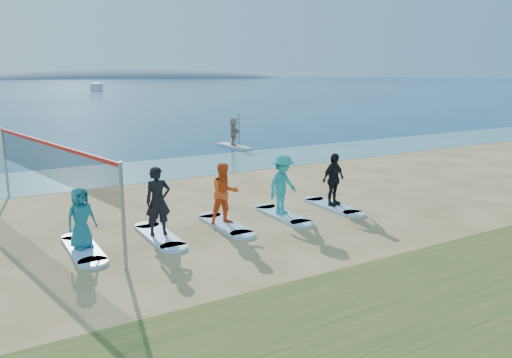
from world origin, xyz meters
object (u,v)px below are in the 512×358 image
paddleboarder (234,132)px  surfboard_2 (225,225)px  student_1 (158,201)px  student_2 (225,194)px  boat_offshore_b (97,91)px  student_4 (333,179)px  surfboard_1 (159,236)px  student_3 (283,185)px  volleyball_net (49,161)px  student_0 (81,218)px  surfboard_4 (333,206)px  paddleboard (234,146)px  surfboard_3 (282,215)px  surfboard_0 (83,249)px

paddleboarder → surfboard_2: paddleboarder is taller
student_1 → surfboard_2: (2.00, 0.00, -0.98)m
surfboard_2 → student_2: student_2 is taller
boat_offshore_b → student_2: 107.06m
student_4 → surfboard_1: bearing=167.3°
surfboard_2 → student_3: (2.00, -0.00, 0.97)m
volleyball_net → student_0: (0.26, -2.70, -1.04)m
student_0 → student_2: bearing=-16.9°
surfboard_4 → student_4: bearing=-90.0°
paddleboarder → student_0: 17.82m
paddleboard → student_0: 17.84m
paddleboard → paddleboarder: 0.87m
surfboard_3 → surfboard_4: same height
paddleboarder → surfboard_1: paddleboarder is taller
surfboard_3 → volleyball_net: bearing=156.7°
student_0 → student_3: bearing=-16.9°
volleyball_net → paddleboarder: bearing=42.6°
surfboard_1 → student_3: (4.01, -0.00, 0.97)m
paddleboard → surfboard_4: (-3.55, -13.56, -0.01)m
surfboard_1 → surfboard_2: size_ratio=1.00×
student_0 → surfboard_4: size_ratio=0.70×
volleyball_net → student_4: size_ratio=5.14×
surfboard_2 → surfboard_4: (4.01, 0.00, 0.00)m
student_1 → student_2: size_ratio=1.05×
boat_offshore_b → student_3: student_3 is taller
paddleboard → student_2: (-7.56, -13.56, 0.92)m
paddleboard → student_4: student_4 is taller
student_1 → student_2: bearing=4.9°
boat_offshore_b → student_4: 106.34m
paddleboarder → surfboard_3: size_ratio=0.74×
surfboard_1 → student_0: bearing=-180.0°
surfboard_2 → student_2: (0.00, -0.00, 0.94)m
paddleboarder → student_1: student_1 is taller
student_1 → student_3: size_ratio=1.01×
surfboard_3 → surfboard_4: 2.00m
paddleboard → surfboard_0: (-11.56, -13.56, -0.01)m
student_1 → student_4: 6.01m
surfboard_0 → student_1: (2.00, -0.00, 0.98)m
surfboard_0 → student_0: bearing=-90.0°
volleyball_net → surfboard_4: size_ratio=4.06×
paddleboard → surfboard_4: paddleboard is taller
surfboard_2 → surfboard_4: same height
volleyball_net → paddleboard: bearing=42.6°
student_2 → paddleboarder: bearing=65.0°
student_1 → paddleboard: bearing=59.7°
student_2 → paddleboard: bearing=65.0°
paddleboard → student_1: 16.62m
surfboard_0 → surfboard_1: same height
student_2 → student_3: student_3 is taller
paddleboarder → student_4: (-3.55, -13.56, 0.03)m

